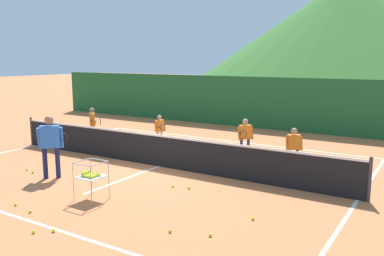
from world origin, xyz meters
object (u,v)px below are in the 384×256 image
at_px(student_0, 93,122).
at_px(tennis_ball_6, 27,169).
at_px(student_1, 160,128).
at_px(tennis_ball_3, 33,172).
at_px(instructor, 50,141).
at_px(tennis_ball_5, 173,186).
at_px(ball_cart, 91,175).
at_px(tennis_ball_9, 170,231).
at_px(student_3, 294,145).
at_px(tennis_ball_0, 54,230).
at_px(tennis_ball_7, 210,235).
at_px(tennis_ball_10, 189,188).
at_px(tennis_net, 159,150).
at_px(tennis_ball_8, 15,204).
at_px(student_2, 245,135).
at_px(tennis_ball_4, 33,232).
at_px(tennis_ball_2, 30,211).
at_px(tennis_ball_1, 253,218).

height_order(student_0, tennis_ball_6, student_0).
relative_size(student_1, tennis_ball_3, 17.52).
distance_m(instructor, tennis_ball_5, 3.57).
bearing_deg(instructor, ball_cart, -17.60).
distance_m(student_0, tennis_ball_9, 8.99).
bearing_deg(tennis_ball_6, student_3, 32.42).
xyz_separation_m(tennis_ball_0, tennis_ball_7, (2.60, 1.38, 0.00)).
relative_size(tennis_ball_3, tennis_ball_10, 1.00).
relative_size(tennis_net, instructor, 6.92).
distance_m(student_3, ball_cart, 5.87).
bearing_deg(tennis_ball_8, student_2, 70.03).
relative_size(tennis_ball_7, tennis_ball_10, 1.00).
relative_size(student_3, tennis_ball_0, 18.26).
bearing_deg(tennis_ball_4, ball_cart, 103.15).
relative_size(tennis_net, tennis_ball_4, 174.75).
bearing_deg(tennis_ball_2, tennis_ball_7, 14.53).
bearing_deg(tennis_ball_7, tennis_ball_10, 130.33).
xyz_separation_m(student_2, ball_cart, (-1.32, -5.54, -0.19)).
xyz_separation_m(instructor, tennis_ball_1, (5.84, 0.15, -1.00)).
relative_size(tennis_ball_4, tennis_ball_9, 1.00).
height_order(tennis_ball_1, tennis_ball_2, same).
xyz_separation_m(tennis_ball_2, tennis_ball_7, (3.81, 0.99, 0.00)).
relative_size(student_0, tennis_ball_8, 20.01).
relative_size(tennis_ball_5, tennis_ball_8, 1.00).
distance_m(student_0, tennis_ball_7, 9.46).
height_order(instructor, tennis_ball_8, instructor).
bearing_deg(tennis_ball_3, tennis_ball_7, -8.89).
xyz_separation_m(tennis_ball_4, tennis_ball_10, (1.05, 3.77, 0.00)).
bearing_deg(tennis_net, student_3, 26.25).
bearing_deg(tennis_net, tennis_ball_6, -141.18).
xyz_separation_m(ball_cart, tennis_ball_8, (-1.13, -1.19, -0.55)).
bearing_deg(tennis_ball_5, tennis_ball_8, -127.24).
bearing_deg(student_1, tennis_ball_10, -45.44).
distance_m(student_3, tennis_ball_5, 3.89).
xyz_separation_m(student_1, tennis_ball_8, (0.88, -6.60, -0.68)).
bearing_deg(tennis_net, tennis_ball_8, -98.93).
relative_size(tennis_ball_2, tennis_ball_3, 1.00).
height_order(tennis_net, tennis_ball_1, tennis_net).
distance_m(tennis_ball_1, tennis_ball_6, 7.08).
bearing_deg(student_2, tennis_ball_3, -131.80).
bearing_deg(tennis_ball_10, student_1, 134.56).
xyz_separation_m(tennis_ball_9, tennis_ball_10, (-1.10, 2.39, 0.00)).
distance_m(ball_cart, tennis_ball_1, 3.80).
bearing_deg(tennis_ball_6, tennis_ball_4, -35.09).
height_order(tennis_ball_3, tennis_ball_5, same).
bearing_deg(tennis_ball_4, student_0, 127.71).
bearing_deg(tennis_ball_10, tennis_ball_9, -65.40).
bearing_deg(tennis_ball_0, student_1, 111.06).
xyz_separation_m(student_3, tennis_ball_8, (-4.25, -6.15, -0.71)).
relative_size(student_2, tennis_ball_4, 19.03).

